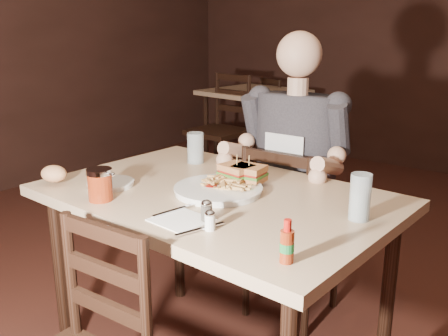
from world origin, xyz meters
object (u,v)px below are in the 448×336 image
Objects in this scene: bg_table at (254,100)px; bg_chair_near at (218,131)px; main_table at (216,212)px; bg_chair_far at (283,119)px; dinner_plate at (218,191)px; glass_right at (360,197)px; syrup_dispenser at (100,185)px; side_plate at (111,184)px; diner at (292,137)px; chair_far at (293,231)px; glass_left at (196,148)px; hot_sauce at (287,241)px.

bg_table is 0.93× the size of bg_chair_near.
bg_chair_far reaches higher than main_table.
dinner_plate is (1.53, -2.53, 0.10)m from bg_table.
bg_table is 3.20m from glass_right.
syrup_dispenser reaches higher than dinner_plate.
bg_chair_far is 3.47m from side_plate.
diner is at bearing -40.64° from bg_chair_near.
bg_chair_near is (-1.52, 1.40, 0.05)m from chair_far.
chair_far is 7.50× the size of syrup_dispenser.
dinner_plate is 0.43m from glass_left.
dinner_plate reaches higher than side_plate.
main_table is 1.44× the size of diner.
bg_chair_far is 3.97m from hot_sauce.
diner is at bearing 39.14° from glass_left.
main_table is 1.54× the size of bg_chair_far.
diner is (1.52, -1.99, 0.20)m from bg_table.
bg_chair_near is 8.43× the size of syrup_dispenser.
syrup_dispenser is at bearing -154.93° from glass_right.
glass_right is (2.03, -1.91, 0.37)m from bg_chair_near.
bg_chair_near is at bearing 118.16° from side_plate.
glass_right is (0.51, -0.47, -0.04)m from diner.
main_table is 0.44m from glass_left.
bg_chair_far is at bearing 116.38° from dinner_plate.
bg_chair_near reaches higher than main_table.
glass_right is 0.91m from side_plate.
bg_chair_near reaches higher than bg_chair_far.
syrup_dispenser is (-0.28, -0.30, 0.05)m from dinner_plate.
chair_far reaches higher than main_table.
syrup_dispenser reaches higher than main_table.
bg_chair_near is 5.57× the size of side_plate.
glass_left is at bearing 141.07° from dinner_plate.
dinner_plate is 2.65× the size of hot_sauce.
chair_far is at bearing 43.77° from glass_left.
dinner_plate is at bearing 145.29° from hot_sauce.
glass_right is (2.03, -2.46, 0.16)m from bg_table.
diner is (1.52, -2.54, 0.46)m from bg_chair_far.
side_plate is at bearing 170.07° from hot_sauce.
hot_sauce is (-0.03, -0.39, -0.02)m from glass_right.
hot_sauce is at bearing -9.93° from side_plate.
bg_chair_far is (-0.00, 0.55, -0.26)m from bg_table.
bg_chair_far reaches higher than side_plate.
chair_far reaches higher than bg_chair_far.
bg_chair_far is 2.70× the size of dinner_plate.
dinner_plate reaches higher than bg_table.
bg_chair_far is at bearing 123.96° from glass_right.
chair_far is 0.46m from diner.
hot_sauce is 1.04× the size of syrup_dispenser.
bg_table is at bearing 129.48° from glass_right.
bg_chair_near is 3.05× the size of dinner_plate.
bg_chair_near is 2.81m from glass_right.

